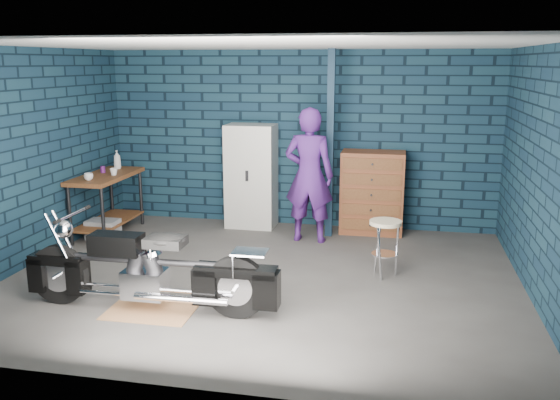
# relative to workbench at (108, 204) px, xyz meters

# --- Properties ---
(ground) EXTENTS (6.00, 6.00, 0.00)m
(ground) POSITION_rel_workbench_xyz_m (2.68, -1.36, -0.46)
(ground) COLOR #4D4B48
(ground) RESTS_ON ground
(room_walls) EXTENTS (6.02, 5.01, 2.71)m
(room_walls) POSITION_rel_workbench_xyz_m (2.68, -0.81, 1.45)
(room_walls) COLOR #102536
(room_walls) RESTS_ON ground
(support_post) EXTENTS (0.10, 0.10, 2.70)m
(support_post) POSITION_rel_workbench_xyz_m (3.23, 0.59, 0.90)
(support_post) COLOR #122639
(support_post) RESTS_ON ground
(workbench) EXTENTS (0.60, 1.40, 0.91)m
(workbench) POSITION_rel_workbench_xyz_m (0.00, 0.00, 0.00)
(workbench) COLOR brown
(workbench) RESTS_ON ground
(drip_mat) EXTENTS (0.90, 0.68, 0.01)m
(drip_mat) POSITION_rel_workbench_xyz_m (1.76, -2.50, -0.45)
(drip_mat) COLOR #92663F
(drip_mat) RESTS_ON ground
(motorcycle) EXTENTS (2.30, 0.64, 1.01)m
(motorcycle) POSITION_rel_workbench_xyz_m (1.76, -2.50, 0.05)
(motorcycle) COLOR black
(motorcycle) RESTS_ON ground
(person) EXTENTS (0.72, 0.50, 1.91)m
(person) POSITION_rel_workbench_xyz_m (2.98, 0.27, 0.50)
(person) COLOR #471D6E
(person) RESTS_ON ground
(storage_bin) EXTENTS (0.44, 0.31, 0.27)m
(storage_bin) POSITION_rel_workbench_xyz_m (0.02, -0.22, -0.32)
(storage_bin) COLOR gray
(storage_bin) RESTS_ON ground
(locker) EXTENTS (0.74, 0.53, 1.59)m
(locker) POSITION_rel_workbench_xyz_m (1.98, 0.87, 0.34)
(locker) COLOR beige
(locker) RESTS_ON ground
(tool_chest) EXTENTS (0.92, 0.51, 1.23)m
(tool_chest) POSITION_rel_workbench_xyz_m (3.84, 0.87, 0.16)
(tool_chest) COLOR brown
(tool_chest) RESTS_ON ground
(shop_stool) EXTENTS (0.42, 0.42, 0.69)m
(shop_stool) POSITION_rel_workbench_xyz_m (4.09, -1.00, -0.11)
(shop_stool) COLOR #BCAF8E
(shop_stool) RESTS_ON ground
(cup_a) EXTENTS (0.13, 0.13, 0.10)m
(cup_a) POSITION_rel_workbench_xyz_m (-0.01, -0.45, 0.50)
(cup_a) COLOR #BCAF8E
(cup_a) RESTS_ON workbench
(cup_b) EXTENTS (0.14, 0.14, 0.10)m
(cup_b) POSITION_rel_workbench_xyz_m (0.16, -0.04, 0.51)
(cup_b) COLOR #BCAF8E
(cup_b) RESTS_ON workbench
(mug_purple) EXTENTS (0.08, 0.08, 0.10)m
(mug_purple) POSITION_rel_workbench_xyz_m (-0.10, 0.12, 0.50)
(mug_purple) COLOR #51175C
(mug_purple) RESTS_ON workbench
(bottle) EXTENTS (0.12, 0.12, 0.29)m
(bottle) POSITION_rel_workbench_xyz_m (-0.04, 0.47, 0.60)
(bottle) COLOR gray
(bottle) RESTS_ON workbench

